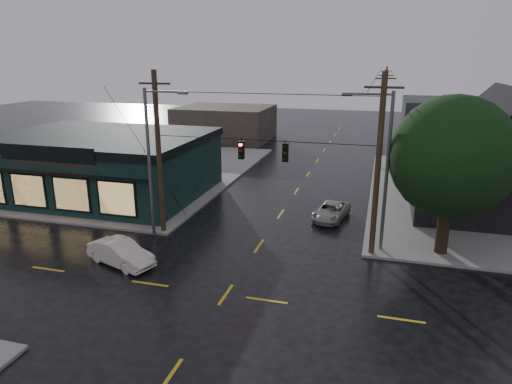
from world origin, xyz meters
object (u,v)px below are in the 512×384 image
(suv_silver, at_px, (331,211))
(utility_pole_ne, at_px, (371,255))
(utility_pole_nw, at_px, (164,232))
(sedan_cream, at_px, (121,253))
(corner_tree, at_px, (452,157))

(suv_silver, bearing_deg, utility_pole_ne, -51.21)
(utility_pole_nw, bearing_deg, utility_pole_ne, 0.00)
(utility_pole_nw, xyz_separation_m, utility_pole_ne, (13.00, 0.00, 0.00))
(sedan_cream, distance_m, suv_silver, 14.45)
(corner_tree, bearing_deg, utility_pole_nw, -176.10)
(corner_tree, bearing_deg, sedan_cream, -160.20)
(utility_pole_ne, distance_m, sedan_cream, 13.96)
(corner_tree, xyz_separation_m, utility_pole_ne, (-3.80, -1.15, -5.67))
(suv_silver, bearing_deg, utility_pole_nw, -141.49)
(sedan_cream, bearing_deg, suv_silver, -24.94)
(sedan_cream, height_order, suv_silver, sedan_cream)
(corner_tree, xyz_separation_m, utility_pole_nw, (-16.80, -1.15, -5.67))
(corner_tree, distance_m, suv_silver, 9.45)
(utility_pole_nw, distance_m, sedan_cream, 4.97)
(corner_tree, bearing_deg, utility_pole_ne, -163.23)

